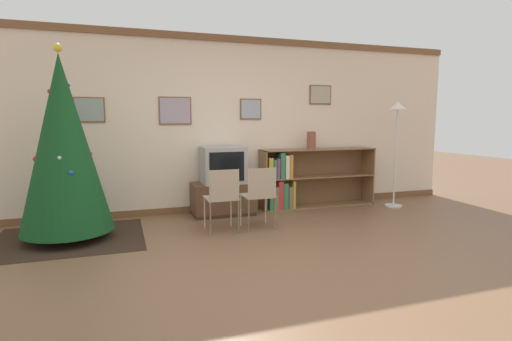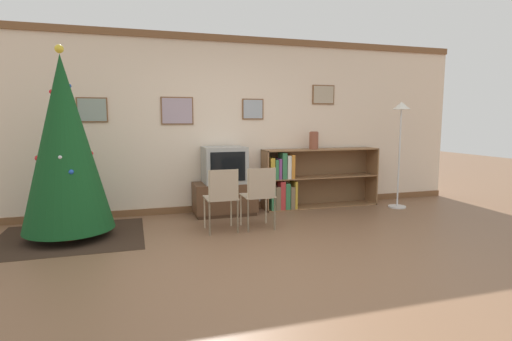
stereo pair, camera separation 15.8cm
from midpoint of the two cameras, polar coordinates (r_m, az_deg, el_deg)
ground_plane at (r=4.13m, az=3.41°, el=-13.00°), size 24.00×24.00×0.00m
wall_back at (r=6.26m, az=-4.56°, el=6.55°), size 8.39×0.11×2.70m
area_rug at (r=5.41m, az=-24.20°, el=-8.68°), size 1.72×1.48×0.01m
christmas_tree at (r=5.22m, az=-24.86°, el=3.46°), size 1.05×1.05×2.28m
tv_console at (r=6.07m, az=-3.73°, el=-4.00°), size 0.93×0.51×0.49m
television at (r=5.98m, az=-3.77°, el=0.82°), size 0.63×0.50×0.54m
folding_chair_left at (r=5.06m, az=-3.98°, el=-3.65°), size 0.40×0.40×0.82m
folding_chair_right at (r=5.19m, az=1.36°, el=-3.35°), size 0.40×0.40×0.82m
bookshelf at (r=6.53m, az=7.25°, el=-1.38°), size 1.96×0.36×0.95m
vase at (r=6.51m, az=8.94°, el=4.30°), size 0.15×0.15×0.29m
standing_lamp at (r=6.85m, az=20.59°, el=5.84°), size 0.28×0.28×1.71m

